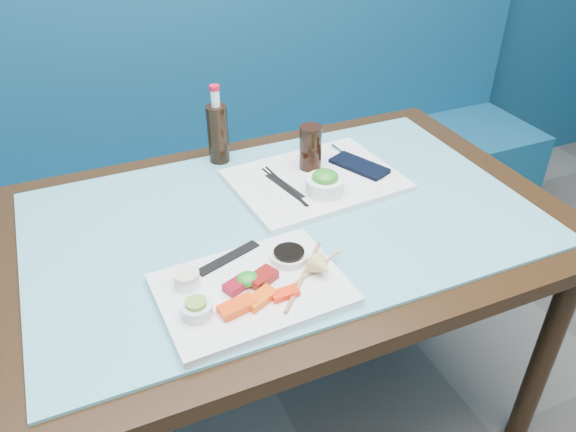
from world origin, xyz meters
name	(u,v)px	position (x,y,z in m)	size (l,w,h in m)	color
booth_bench	(201,187)	(0.00, 2.29, 0.37)	(3.00, 0.56, 1.17)	navy
dining_table	(283,246)	(0.00, 1.45, 0.67)	(1.40, 0.90, 0.75)	black
glass_top	(283,218)	(0.00, 1.45, 0.75)	(1.22, 0.76, 0.01)	#5BA8B6
sashimi_plate	(252,290)	(-0.17, 1.22, 0.77)	(0.38, 0.27, 0.02)	white
salmon_left	(237,307)	(-0.22, 1.16, 0.79)	(0.07, 0.04, 0.02)	#FF3E0A
salmon_mid	(261,298)	(-0.17, 1.17, 0.79)	(0.07, 0.03, 0.02)	#F45209
salmon_right	(285,294)	(-0.12, 1.16, 0.78)	(0.06, 0.03, 0.01)	#FF290A
tuna_left	(237,285)	(-0.20, 1.22, 0.79)	(0.05, 0.03, 0.02)	maroon
tuna_right	(262,278)	(-0.14, 1.22, 0.79)	(0.06, 0.04, 0.02)	maroon
seaweed_garnish	(248,279)	(-0.17, 1.23, 0.79)	(0.05, 0.04, 0.03)	#21891F
ramekin_wasabi	(197,310)	(-0.29, 1.18, 0.79)	(0.06, 0.06, 0.03)	silver
wasabi_fill	(196,303)	(-0.29, 1.18, 0.81)	(0.04, 0.04, 0.01)	#67A134
ramekin_ginger	(187,281)	(-0.29, 1.27, 0.79)	(0.05, 0.05, 0.02)	white
ginger_fill	(186,275)	(-0.29, 1.27, 0.80)	(0.05, 0.05, 0.01)	beige
soy_dish	(289,256)	(-0.06, 1.27, 0.79)	(0.08, 0.08, 0.02)	silver
soy_fill	(289,252)	(-0.06, 1.27, 0.80)	(0.07, 0.07, 0.01)	black
lemon_wedge	(322,267)	(-0.02, 1.19, 0.80)	(0.05, 0.05, 0.04)	#D8BC66
chopstick_sleeve	(228,258)	(-0.18, 1.32, 0.78)	(0.16, 0.02, 0.00)	black
wooden_chopstick_a	(304,275)	(-0.06, 1.20, 0.78)	(0.01, 0.01, 0.24)	#A16E4B
wooden_chopstick_b	(308,274)	(-0.05, 1.20, 0.78)	(0.01, 0.01, 0.21)	tan
serving_tray	(315,180)	(0.14, 1.56, 0.77)	(0.43, 0.32, 0.02)	white
paper_placemat	(315,177)	(0.14, 1.56, 0.78)	(0.31, 0.22, 0.00)	silver
seaweed_bowl	(325,185)	(0.13, 1.49, 0.79)	(0.10, 0.10, 0.04)	white
seaweed_salad	(325,177)	(0.13, 1.49, 0.82)	(0.07, 0.07, 0.03)	#2A851E
cola_glass	(310,148)	(0.15, 1.62, 0.84)	(0.06, 0.06, 0.13)	black
navy_pouch	(359,166)	(0.28, 1.56, 0.78)	(0.07, 0.16, 0.01)	black
fork	(339,151)	(0.27, 1.67, 0.78)	(0.01, 0.01, 0.08)	silver
black_chopstick_a	(283,186)	(0.04, 1.55, 0.78)	(0.01, 0.01, 0.22)	black
black_chopstick_b	(286,185)	(0.05, 1.55, 0.78)	(0.01, 0.01, 0.23)	black
tray_sleeve	(285,186)	(0.05, 1.55, 0.78)	(0.02, 0.15, 0.00)	black
cola_bottle_body	(218,134)	(-0.05, 1.79, 0.84)	(0.06, 0.06, 0.17)	black
cola_bottle_neck	(215,98)	(-0.05, 1.79, 0.95)	(0.02, 0.02, 0.05)	white
cola_bottle_cap	(214,88)	(-0.05, 1.79, 0.98)	(0.03, 0.03, 0.01)	red
blue_napkin	(217,315)	(-0.26, 1.18, 0.76)	(0.17, 0.17, 0.01)	navy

